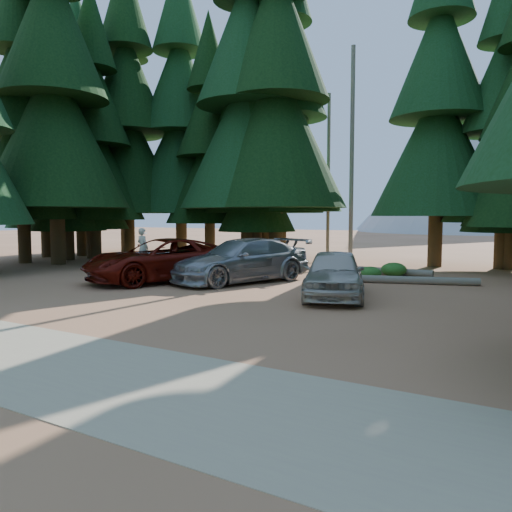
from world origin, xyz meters
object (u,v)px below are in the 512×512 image
object	(u,v)px
red_pickup	(162,260)
silver_minivan_center	(241,260)
log_right	(415,280)
silver_minivan_right	(334,274)
log_mid	(389,271)
log_left	(233,265)
frisbee_player	(143,248)

from	to	relation	value
red_pickup	silver_minivan_center	world-z (taller)	red_pickup
silver_minivan_center	log_right	xyz separation A→B (m)	(6.32, 2.96, -0.73)
silver_minivan_right	log_mid	xyz separation A→B (m)	(-0.22, 7.38, -0.64)
silver_minivan_right	log_left	bearing A→B (deg)	122.42
silver_minivan_center	log_right	world-z (taller)	silver_minivan_center
red_pickup	log_left	bearing A→B (deg)	115.33
log_left	frisbee_player	bearing A→B (deg)	-129.75
frisbee_player	log_mid	world-z (taller)	frisbee_player
red_pickup	log_right	distance (m)	10.31
silver_minivan_right	red_pickup	bearing A→B (deg)	158.03
silver_minivan_right	log_mid	world-z (taller)	silver_minivan_right
red_pickup	silver_minivan_center	size ratio (longest dim) A/B	1.05
frisbee_player	log_left	distance (m)	5.35
log_left	log_right	size ratio (longest dim) A/B	1.00
red_pickup	silver_minivan_center	distance (m)	3.31
silver_minivan_right	log_mid	distance (m)	7.41
silver_minivan_center	log_right	size ratio (longest dim) A/B	1.27
frisbee_player	log_right	world-z (taller)	frisbee_player
silver_minivan_center	silver_minivan_right	world-z (taller)	silver_minivan_center
red_pickup	log_mid	distance (m)	10.36
log_right	log_mid	bearing A→B (deg)	106.65
silver_minivan_center	log_left	bearing A→B (deg)	147.62
red_pickup	silver_minivan_right	bearing A→B (deg)	20.53
frisbee_player	log_right	bearing A→B (deg)	-153.50
frisbee_player	log_right	distance (m)	11.77
silver_minivan_right	log_right	size ratio (longest dim) A/B	0.98
log_mid	log_right	world-z (taller)	log_mid
frisbee_player	log_mid	distance (m)	11.31
log_mid	silver_minivan_center	bearing A→B (deg)	-127.91
red_pickup	silver_minivan_right	world-z (taller)	red_pickup
log_right	red_pickup	bearing A→B (deg)	-171.42
frisbee_player	log_left	size ratio (longest dim) A/B	0.37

